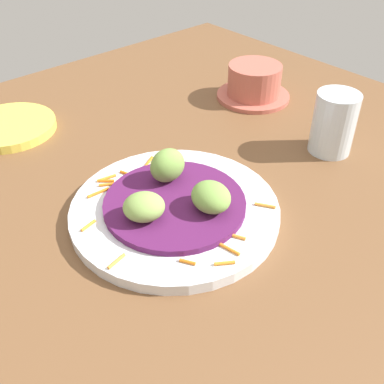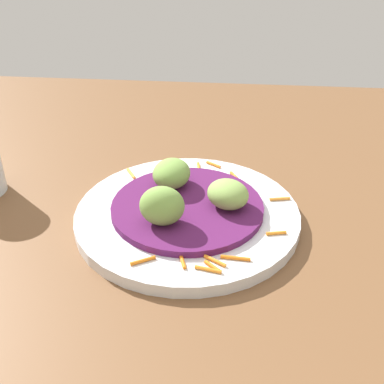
{
  "view_description": "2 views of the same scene",
  "coord_description": "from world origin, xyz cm",
  "px_view_note": "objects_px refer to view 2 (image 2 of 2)",
  "views": [
    {
      "loc": [
        -38.01,
        33.91,
        42.04
      ],
      "look_at": [
        -3.0,
        2.59,
        5.96
      ],
      "focal_mm": 43.1,
      "sensor_mm": 36.0,
      "label": 1
    },
    {
      "loc": [
        46.54,
        9.49,
        35.75
      ],
      "look_at": [
        -2.05,
        4.73,
        5.78
      ],
      "focal_mm": 43.77,
      "sensor_mm": 36.0,
      "label": 2
    }
  ],
  "objects_px": {
    "main_plate": "(187,215)",
    "guac_scoop_left": "(228,194)",
    "guac_scoop_center": "(172,173)",
    "guac_scoop_right": "(162,206)"
  },
  "relations": [
    {
      "from": "main_plate",
      "to": "guac_scoop_left",
      "type": "bearing_deg",
      "value": 90.58
    },
    {
      "from": "guac_scoop_center",
      "to": "guac_scoop_left",
      "type": "bearing_deg",
      "value": 60.58
    },
    {
      "from": "main_plate",
      "to": "guac_scoop_left",
      "type": "xyz_separation_m",
      "value": [
        -0.0,
        0.05,
        0.03
      ]
    },
    {
      "from": "main_plate",
      "to": "guac_scoop_center",
      "type": "relative_size",
      "value": 5.01
    },
    {
      "from": "main_plate",
      "to": "guac_scoop_center",
      "type": "height_order",
      "value": "guac_scoop_center"
    },
    {
      "from": "guac_scoop_left",
      "to": "guac_scoop_center",
      "type": "bearing_deg",
      "value": -119.42
    },
    {
      "from": "guac_scoop_center",
      "to": "main_plate",
      "type": "bearing_deg",
      "value": 30.58
    },
    {
      "from": "guac_scoop_center",
      "to": "guac_scoop_right",
      "type": "relative_size",
      "value": 1.07
    },
    {
      "from": "main_plate",
      "to": "guac_scoop_left",
      "type": "distance_m",
      "value": 0.06
    },
    {
      "from": "main_plate",
      "to": "guac_scoop_right",
      "type": "bearing_deg",
      "value": -29.42
    }
  ]
}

